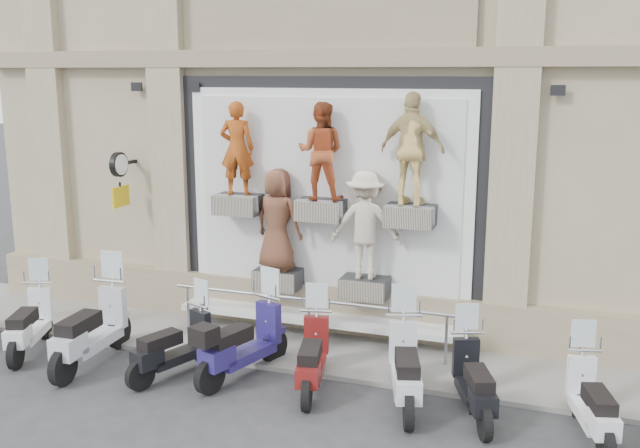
# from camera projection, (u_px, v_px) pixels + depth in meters

# --- Properties ---
(ground) EXTENTS (90.00, 90.00, 0.00)m
(ground) POSITION_uv_depth(u_px,v_px,m) (261.00, 401.00, 10.21)
(ground) COLOR #303033
(ground) RESTS_ON ground
(sidewalk) EXTENTS (16.00, 2.20, 0.08)m
(sidewalk) POSITION_uv_depth(u_px,v_px,m) (311.00, 346.00, 12.14)
(sidewalk) COLOR gray
(sidewalk) RESTS_ON ground
(building) EXTENTS (14.00, 8.60, 12.00)m
(building) POSITION_uv_depth(u_px,v_px,m) (388.00, 7.00, 15.41)
(building) COLOR tan
(building) RESTS_ON ground
(shop_vitrine) EXTENTS (5.60, 0.84, 4.30)m
(shop_vitrine) POSITION_uv_depth(u_px,v_px,m) (331.00, 204.00, 12.19)
(shop_vitrine) COLOR black
(shop_vitrine) RESTS_ON ground
(guard_rail) EXTENTS (5.06, 0.10, 0.93)m
(guard_rail) POSITION_uv_depth(u_px,v_px,m) (309.00, 325.00, 11.96)
(guard_rail) COLOR #9EA0A5
(guard_rail) RESTS_ON ground
(clock_sign_bracket) EXTENTS (0.10, 0.80, 1.02)m
(clock_sign_bracket) POSITION_uv_depth(u_px,v_px,m) (120.00, 172.00, 13.16)
(clock_sign_bracket) COLOR black
(clock_sign_bracket) RESTS_ON ground
(scooter_b) EXTENTS (1.15, 1.89, 1.48)m
(scooter_b) POSITION_uv_depth(u_px,v_px,m) (28.00, 310.00, 11.83)
(scooter_b) COLOR silver
(scooter_b) RESTS_ON ground
(scooter_c) EXTENTS (0.74, 2.15, 1.72)m
(scooter_c) POSITION_uv_depth(u_px,v_px,m) (90.00, 314.00, 11.29)
(scooter_c) COLOR #A8ABB6
(scooter_c) RESTS_ON ground
(scooter_d) EXTENTS (1.11, 1.83, 1.43)m
(scooter_d) POSITION_uv_depth(u_px,v_px,m) (174.00, 333.00, 10.89)
(scooter_d) COLOR black
(scooter_d) RESTS_ON ground
(scooter_e) EXTENTS (1.15, 2.07, 1.61)m
(scooter_e) POSITION_uv_depth(u_px,v_px,m) (243.00, 328.00, 10.84)
(scooter_e) COLOR navy
(scooter_e) RESTS_ON ground
(scooter_f) EXTENTS (0.93, 1.88, 1.47)m
(scooter_f) POSITION_uv_depth(u_px,v_px,m) (312.00, 343.00, 10.42)
(scooter_f) COLOR #5F1110
(scooter_f) RESTS_ON ground
(scooter_g) EXTENTS (1.10, 2.04, 1.59)m
(scooter_g) POSITION_uv_depth(u_px,v_px,m) (406.00, 352.00, 9.94)
(scooter_g) COLOR silver
(scooter_g) RESTS_ON ground
(scooter_h) EXTENTS (1.10, 1.82, 1.43)m
(scooter_h) POSITION_uv_depth(u_px,v_px,m) (475.00, 368.00, 9.62)
(scooter_h) COLOR black
(scooter_h) RESTS_ON ground
(scooter_i) EXTENTS (0.94, 1.80, 1.40)m
(scooter_i) POSITION_uv_depth(u_px,v_px,m) (593.00, 388.00, 9.03)
(scooter_i) COLOR silver
(scooter_i) RESTS_ON ground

